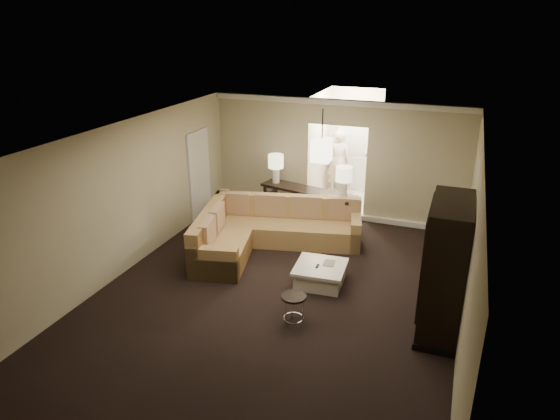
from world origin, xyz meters
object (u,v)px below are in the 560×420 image
at_px(armoire, 444,270).
at_px(person, 338,159).
at_px(drink_table, 294,303).
at_px(sectional_sofa, 265,230).
at_px(coffee_table, 320,274).
at_px(console_table, 308,204).

height_order(armoire, person, armoire).
relative_size(drink_table, person, 0.25).
height_order(sectional_sofa, person, person).
bearing_deg(armoire, drink_table, -162.40).
xyz_separation_m(sectional_sofa, coffee_table, (1.49, -1.05, -0.19)).
height_order(console_table, drink_table, console_table).
height_order(sectional_sofa, drink_table, sectional_sofa).
height_order(console_table, person, person).
bearing_deg(drink_table, armoire, 17.60).
bearing_deg(console_table, coffee_table, -53.76).
height_order(sectional_sofa, armoire, armoire).
bearing_deg(drink_table, coffee_table, 88.24).
distance_m(coffee_table, console_table, 2.68).
relative_size(coffee_table, drink_table, 1.94).
bearing_deg(armoire, person, 118.75).
bearing_deg(drink_table, sectional_sofa, 121.14).
height_order(armoire, drink_table, armoire).
xyz_separation_m(coffee_table, person, (-0.95, 4.87, 0.79)).
xyz_separation_m(console_table, armoire, (3.12, -3.13, 0.48)).
bearing_deg(coffee_table, armoire, -17.78).
height_order(coffee_table, console_table, console_table).
bearing_deg(coffee_table, console_table, 112.58).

